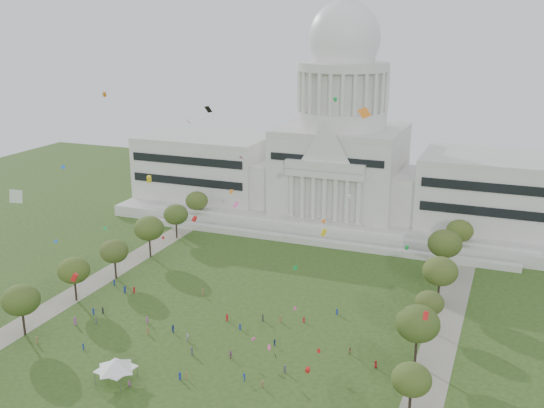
% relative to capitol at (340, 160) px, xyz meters
% --- Properties ---
extents(ground, '(400.00, 400.00, 0.00)m').
position_rel_capitol_xyz_m(ground, '(0.00, -113.59, -22.30)').
color(ground, '#2D4A18').
rests_on(ground, ground).
extents(capitol, '(160.00, 64.50, 91.30)m').
position_rel_capitol_xyz_m(capitol, '(0.00, 0.00, 0.00)').
color(capitol, beige).
rests_on(capitol, ground).
extents(path_left, '(8.00, 160.00, 0.04)m').
position_rel_capitol_xyz_m(path_left, '(-48.00, -83.59, -22.28)').
color(path_left, gray).
rests_on(path_left, ground).
extents(path_right, '(8.00, 160.00, 0.04)m').
position_rel_capitol_xyz_m(path_right, '(48.00, -83.59, -22.28)').
color(path_right, gray).
rests_on(path_right, ground).
extents(row_tree_l_1, '(8.86, 8.86, 12.59)m').
position_rel_capitol_xyz_m(row_tree_l_1, '(-44.07, -116.55, -13.34)').
color(row_tree_l_1, black).
rests_on(row_tree_l_1, ground).
extents(row_tree_r_1, '(7.58, 7.58, 10.78)m').
position_rel_capitol_xyz_m(row_tree_r_1, '(46.22, -115.34, -14.64)').
color(row_tree_r_1, black).
rests_on(row_tree_r_1, ground).
extents(row_tree_l_2, '(8.42, 8.42, 11.97)m').
position_rel_capitol_xyz_m(row_tree_l_2, '(-45.04, -96.29, -13.79)').
color(row_tree_l_2, black).
rests_on(row_tree_l_2, ground).
extents(row_tree_r_2, '(9.55, 9.55, 13.58)m').
position_rel_capitol_xyz_m(row_tree_r_2, '(44.17, -96.15, -12.64)').
color(row_tree_r_2, black).
rests_on(row_tree_r_2, ground).
extents(row_tree_l_3, '(8.12, 8.12, 11.55)m').
position_rel_capitol_xyz_m(row_tree_l_3, '(-44.09, -79.67, -14.09)').
color(row_tree_l_3, black).
rests_on(row_tree_l_3, ground).
extents(row_tree_r_3, '(7.01, 7.01, 9.98)m').
position_rel_capitol_xyz_m(row_tree_r_3, '(44.40, -79.10, -15.21)').
color(row_tree_r_3, black).
rests_on(row_tree_r_3, ground).
extents(row_tree_l_4, '(9.29, 9.29, 13.21)m').
position_rel_capitol_xyz_m(row_tree_l_4, '(-44.08, -61.17, -12.90)').
color(row_tree_l_4, black).
rests_on(row_tree_l_4, ground).
extents(row_tree_r_4, '(9.19, 9.19, 13.06)m').
position_rel_capitol_xyz_m(row_tree_r_4, '(44.76, -63.55, -13.01)').
color(row_tree_r_4, black).
rests_on(row_tree_r_4, ground).
extents(row_tree_l_5, '(8.33, 8.33, 11.85)m').
position_rel_capitol_xyz_m(row_tree_l_5, '(-45.22, -42.58, -13.88)').
color(row_tree_l_5, black).
rests_on(row_tree_l_5, ground).
extents(row_tree_r_5, '(9.82, 9.82, 13.96)m').
position_rel_capitol_xyz_m(row_tree_r_5, '(43.49, -43.40, -12.37)').
color(row_tree_r_5, black).
rests_on(row_tree_r_5, ground).
extents(row_tree_l_6, '(8.19, 8.19, 11.64)m').
position_rel_capitol_xyz_m(row_tree_l_6, '(-46.87, -24.45, -14.02)').
color(row_tree_l_6, black).
rests_on(row_tree_l_6, ground).
extents(row_tree_r_6, '(8.42, 8.42, 11.97)m').
position_rel_capitol_xyz_m(row_tree_r_6, '(45.96, -25.46, -13.79)').
color(row_tree_r_6, black).
rests_on(row_tree_r_6, ground).
extents(event_tent, '(10.26, 10.26, 5.08)m').
position_rel_capitol_xyz_m(event_tent, '(-12.06, -125.58, -18.36)').
color(event_tent, '#4C4C4C').
rests_on(event_tent, ground).
extents(person_0, '(0.99, 0.84, 1.72)m').
position_rel_capitol_xyz_m(person_0, '(36.56, -100.77, -21.44)').
color(person_0, '#B21E1E').
rests_on(person_0, ground).
extents(person_2, '(0.99, 0.81, 1.76)m').
position_rel_capitol_xyz_m(person_2, '(30.07, -97.34, -21.42)').
color(person_2, olive).
rests_on(person_2, ground).
extents(person_3, '(1.22, 1.24, 1.77)m').
position_rel_capitol_xyz_m(person_3, '(12.44, -115.89, -21.41)').
color(person_3, navy).
rests_on(person_3, ground).
extents(person_4, '(0.96, 1.23, 1.85)m').
position_rel_capitol_xyz_m(person_4, '(5.94, -108.55, -21.37)').
color(person_4, '#994C8C').
rests_on(person_4, ground).
extents(person_5, '(1.39, 1.96, 1.97)m').
position_rel_capitol_xyz_m(person_5, '(-6.69, -105.16, -21.31)').
color(person_5, silver).
rests_on(person_5, ground).
extents(person_7, '(0.77, 0.72, 1.70)m').
position_rel_capitol_xyz_m(person_7, '(-8.19, -126.64, -21.44)').
color(person_7, '#994C8C').
rests_on(person_7, ground).
extents(person_8, '(1.08, 0.91, 1.90)m').
position_rel_capitol_xyz_m(person_8, '(-11.99, -102.57, -21.35)').
color(person_8, navy).
rests_on(person_8, ground).
extents(person_9, '(0.80, 1.14, 1.60)m').
position_rel_capitol_xyz_m(person_9, '(16.89, -116.78, -21.49)').
color(person_9, olive).
rests_on(person_9, ground).
extents(person_10, '(0.60, 0.99, 1.61)m').
position_rel_capitol_xyz_m(person_10, '(12.87, -99.65, -21.49)').
color(person_10, navy).
rests_on(person_10, ground).
extents(distant_crowd, '(63.83, 41.46, 1.95)m').
position_rel_capitol_xyz_m(distant_crowd, '(-15.21, -99.37, -21.43)').
color(distant_crowd, '#994C8C').
rests_on(distant_crowd, ground).
extents(kite_swarm, '(88.59, 109.61, 55.51)m').
position_rel_capitol_xyz_m(kite_swarm, '(2.57, -104.27, 6.06)').
color(kite_swarm, white).
rests_on(kite_swarm, ground).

